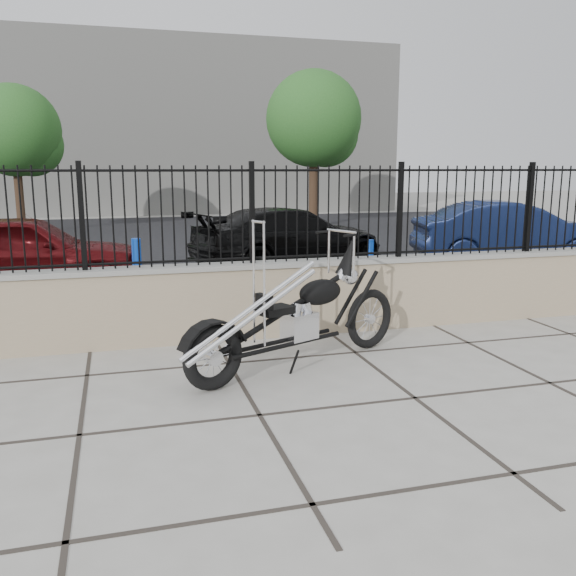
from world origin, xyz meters
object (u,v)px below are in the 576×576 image
(chopper_motorcycle, at_px, (296,293))
(car_black, at_px, (290,237))
(car_blue, at_px, (511,233))
(car_red, at_px, (24,252))

(chopper_motorcycle, height_order, car_black, chopper_motorcycle)
(car_blue, bearing_deg, car_red, 105.61)
(chopper_motorcycle, distance_m, car_red, 6.35)
(chopper_motorcycle, distance_m, car_black, 6.99)
(car_red, bearing_deg, chopper_motorcycle, -145.59)
(car_red, relative_size, car_blue, 0.94)
(car_red, xyz_separation_m, car_blue, (10.09, 0.32, 0.02))
(chopper_motorcycle, xyz_separation_m, car_black, (1.85, 6.74, -0.18))
(car_red, distance_m, car_blue, 10.10)
(car_black, distance_m, car_blue, 4.98)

